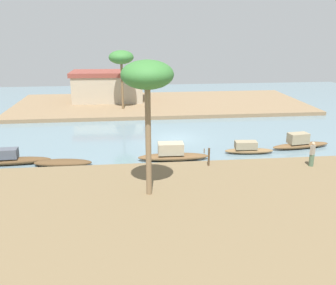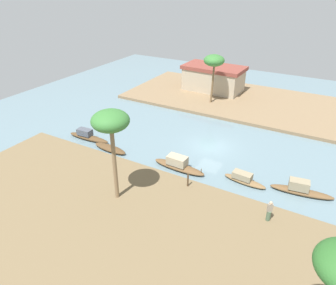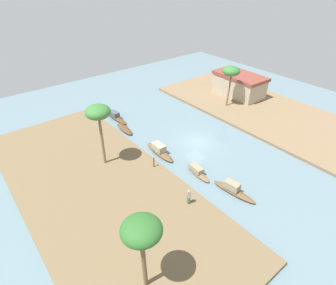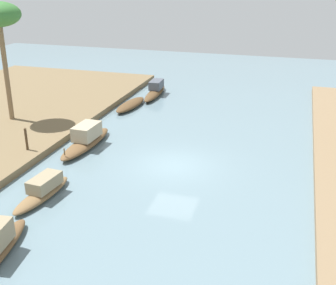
{
  "view_description": "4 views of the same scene",
  "coord_description": "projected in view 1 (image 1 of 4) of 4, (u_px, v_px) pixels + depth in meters",
  "views": [
    {
      "loc": [
        -4.3,
        -32.13,
        9.62
      ],
      "look_at": [
        -1.03,
        -2.81,
        0.51
      ],
      "focal_mm": 40.11,
      "sensor_mm": 36.0,
      "label": 1
    },
    {
      "loc": [
        10.29,
        -27.77,
        16.33
      ],
      "look_at": [
        -3.57,
        -3.15,
        1.03
      ],
      "focal_mm": 32.88,
      "sensor_mm": 36.0,
      "label": 2
    },
    {
      "loc": [
        22.85,
        -23.42,
        20.86
      ],
      "look_at": [
        -1.84,
        -3.59,
        0.44
      ],
      "focal_mm": 29.93,
      "sensor_mm": 36.0,
      "label": 3
    },
    {
      "loc": [
        20.33,
        5.84,
        9.85
      ],
      "look_at": [
        -1.34,
        -0.72,
        0.73
      ],
      "focal_mm": 46.33,
      "sensor_mm": 36.0,
      "label": 4
    }
  ],
  "objects": [
    {
      "name": "river_water",
      "position": [
        176.0,
        138.0,
        33.8
      ],
      "size": [
        66.14,
        66.14,
        0.0
      ],
      "primitive_type": "plane",
      "color": "slate",
      "rests_on": "ground"
    },
    {
      "name": "sampan_with_red_awning",
      "position": [
        11.0,
        159.0,
        27.28
      ],
      "size": [
        5.32,
        1.26,
        1.2
      ],
      "rotation": [
        0.0,
        0.0,
        0.05
      ],
      "color": "brown",
      "rests_on": "river_water"
    },
    {
      "name": "sampan_near_left_bank",
      "position": [
        248.0,
        149.0,
        29.69
      ],
      "size": [
        3.92,
        1.24,
        0.99
      ],
      "rotation": [
        0.0,
        0.0,
        -0.08
      ],
      "color": "brown",
      "rests_on": "river_water"
    },
    {
      "name": "riverbank_right",
      "position": [
        161.0,
        104.0,
        47.91
      ],
      "size": [
        36.31,
        15.43,
        0.41
      ],
      "primitive_type": "cube",
      "color": "#846B4C",
      "rests_on": "ground"
    },
    {
      "name": "sampan_downstream_large",
      "position": [
        63.0,
        163.0,
        27.05
      ],
      "size": [
        4.25,
        1.47,
        0.48
      ],
      "rotation": [
        0.0,
        0.0,
        -0.08
      ],
      "color": "brown",
      "rests_on": "river_water"
    },
    {
      "name": "riverside_building",
      "position": [
        108.0,
        86.0,
        48.25
      ],
      "size": [
        9.44,
        5.41,
        3.82
      ],
      "rotation": [
        0.0,
        0.0,
        -0.04
      ],
      "color": "tan",
      "rests_on": "riverbank_right"
    },
    {
      "name": "sampan_foreground",
      "position": [
        300.0,
        143.0,
        30.91
      ],
      "size": [
        5.2,
        1.68,
        1.31
      ],
      "rotation": [
        0.0,
        0.0,
        0.14
      ],
      "color": "brown",
      "rests_on": "river_water"
    },
    {
      "name": "mooring_post",
      "position": [
        209.0,
        157.0,
        25.85
      ],
      "size": [
        0.14,
        0.14,
        1.28
      ],
      "primitive_type": "cylinder",
      "color": "#4C3823",
      "rests_on": "riverbank_left"
    },
    {
      "name": "riverbank_left",
      "position": [
        213.0,
        215.0,
        19.57
      ],
      "size": [
        36.31,
        15.43,
        0.41
      ],
      "primitive_type": "cube",
      "color": "brown",
      "rests_on": "ground"
    },
    {
      "name": "palm_tree_left_near",
      "position": [
        147.0,
        78.0,
        19.73
      ],
      "size": [
        2.82,
        2.82,
        7.59
      ],
      "color": "#7F6647",
      "rests_on": "riverbank_left"
    },
    {
      "name": "palm_tree_right_tall",
      "position": [
        121.0,
        58.0,
        42.55
      ],
      "size": [
        2.83,
        2.83,
        6.7
      ],
      "color": "brown",
      "rests_on": "riverbank_right"
    },
    {
      "name": "sampan_upstream_small",
      "position": [
        172.0,
        154.0,
        28.16
      ],
      "size": [
        5.36,
        1.35,
        1.35
      ],
      "rotation": [
        0.0,
        0.0,
        -0.03
      ],
      "color": "brown",
      "rests_on": "river_water"
    },
    {
      "name": "person_on_near_bank",
      "position": [
        312.0,
        155.0,
        25.75
      ],
      "size": [
        0.45,
        0.45,
        1.72
      ],
      "rotation": [
        0.0,
        0.0,
        0.59
      ],
      "color": "#4C664C",
      "rests_on": "riverbank_left"
    }
  ]
}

